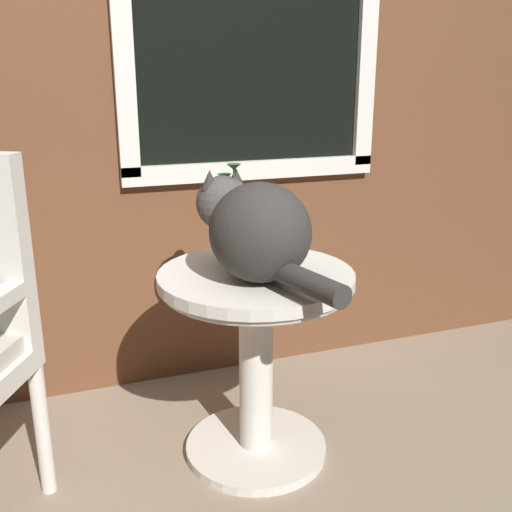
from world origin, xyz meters
name	(u,v)px	position (x,y,z in m)	size (l,w,h in m)	color
ground_plane	(188,490)	(0.00, 0.00, 0.00)	(6.00, 6.00, 0.00)	gray
back_wall	(131,39)	(0.02, 0.72, 1.30)	(4.00, 0.07, 2.60)	brown
wicker_side_table	(256,332)	(0.26, 0.11, 0.43)	(0.59, 0.59, 0.62)	silver
cat	(255,228)	(0.24, 0.07, 0.77)	(0.35, 0.62, 0.30)	#33302D
pewter_vase_with_ivy	(233,232)	(0.23, 0.24, 0.72)	(0.14, 0.14, 0.31)	slate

